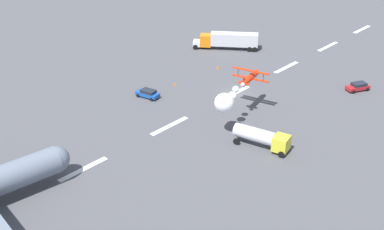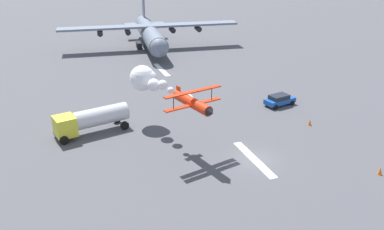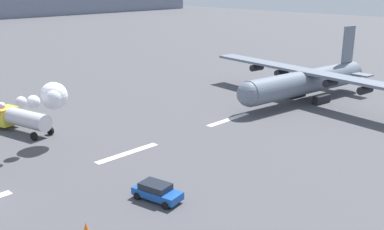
% 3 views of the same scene
% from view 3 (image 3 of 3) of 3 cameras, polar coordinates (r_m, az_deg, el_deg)
% --- Properties ---
extents(runway_stripe_4, '(8.00, 0.90, 0.01)m').
position_cam_3_polar(runway_stripe_4, '(48.94, -8.26, -4.85)').
color(runway_stripe_4, white).
rests_on(runway_stripe_4, ground).
extents(runway_stripe_5, '(8.00, 0.90, 0.01)m').
position_cam_3_polar(runway_stripe_5, '(60.01, 4.72, -0.59)').
color(runway_stripe_5, white).
rests_on(runway_stripe_5, ground).
extents(cargo_transport_plane, '(26.29, 36.84, 10.87)m').
position_cam_3_polar(cargo_transport_plane, '(69.68, 13.96, 4.20)').
color(cargo_transport_plane, slate).
rests_on(cargo_transport_plane, ground).
extents(stunt_biplane_red, '(14.98, 7.48, 3.07)m').
position_cam_3_polar(stunt_biplane_red, '(50.59, -18.98, 1.86)').
color(stunt_biplane_red, red).
extents(fuel_tanker_truck, '(4.43, 8.85, 2.90)m').
position_cam_3_polar(fuel_tanker_truck, '(58.30, -21.03, -0.44)').
color(fuel_tanker_truck, yellow).
rests_on(fuel_tanker_truck, ground).
extents(followme_car_yellow, '(2.69, 4.58, 1.52)m').
position_cam_3_polar(followme_car_yellow, '(38.45, -4.54, -9.72)').
color(followme_car_yellow, '#194CA5').
rests_on(followme_car_yellow, ground).
extents(traffic_cone_far, '(0.44, 0.44, 0.75)m').
position_cam_3_polar(traffic_cone_far, '(35.09, -13.43, -13.79)').
color(traffic_cone_far, orange).
rests_on(traffic_cone_far, ground).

